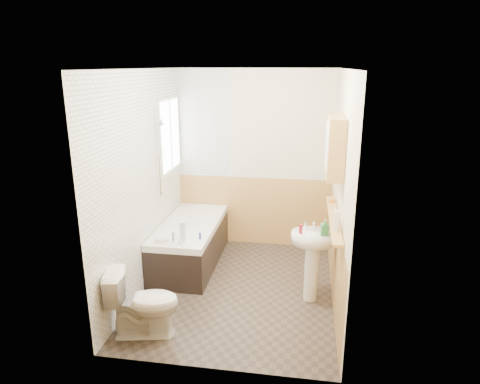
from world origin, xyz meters
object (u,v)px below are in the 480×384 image
medicine_cabinet (335,146)px  sink (312,252)px  pine_shelf (334,218)px  bathtub (190,242)px  toilet (144,303)px

medicine_cabinet → sink: bearing=-170.1°
pine_shelf → medicine_cabinet: 0.75m
pine_shelf → medicine_cabinet: medicine_cabinet is taller
bathtub → medicine_cabinet: 2.36m
toilet → medicine_cabinet: 2.45m
toilet → sink: 1.85m
toilet → pine_shelf: 2.09m
toilet → sink: sink is taller
bathtub → sink: (1.57, -0.68, 0.28)m
pine_shelf → sink: bearing=158.3°
sink → medicine_cabinet: medicine_cabinet is taller
pine_shelf → bathtub: bearing=156.7°
bathtub → pine_shelf: size_ratio=1.09×
sink → medicine_cabinet: (0.17, 0.03, 1.17)m
bathtub → medicine_cabinet: size_ratio=2.35×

